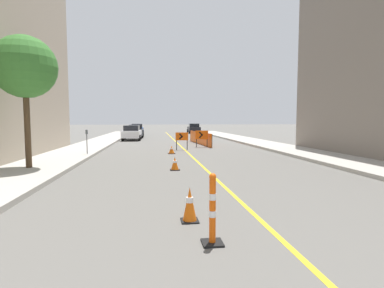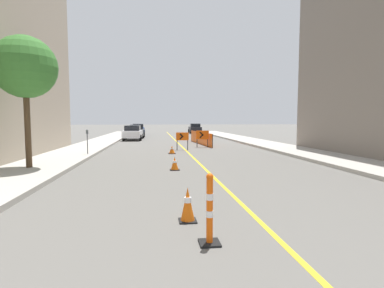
% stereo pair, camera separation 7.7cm
% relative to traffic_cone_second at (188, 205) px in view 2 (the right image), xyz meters
% --- Properties ---
extents(lane_stripe, '(0.12, 57.12, 0.01)m').
position_rel_traffic_cone_second_xyz_m(lane_stripe, '(1.52, 19.37, -0.36)').
color(lane_stripe, gold).
rests_on(lane_stripe, ground_plane).
extents(sidewalk_left, '(3.09, 57.12, 0.17)m').
position_rel_traffic_cone_second_xyz_m(sidewalk_left, '(-5.79, 19.37, -0.28)').
color(sidewalk_left, '#ADA89E').
rests_on(sidewalk_left, ground_plane).
extents(sidewalk_right, '(3.09, 57.12, 0.17)m').
position_rel_traffic_cone_second_xyz_m(sidewalk_right, '(8.84, 19.37, -0.28)').
color(sidewalk_right, '#ADA89E').
rests_on(sidewalk_right, ground_plane).
extents(traffic_cone_second, '(0.37, 0.37, 0.74)m').
position_rel_traffic_cone_second_xyz_m(traffic_cone_second, '(0.00, 0.00, 0.00)').
color(traffic_cone_second, black).
rests_on(traffic_cone_second, ground_plane).
extents(traffic_cone_third, '(0.41, 0.41, 0.58)m').
position_rel_traffic_cone_second_xyz_m(traffic_cone_third, '(0.17, 6.59, -0.08)').
color(traffic_cone_third, black).
rests_on(traffic_cone_third, ground_plane).
extents(traffic_cone_fourth, '(0.47, 0.47, 0.52)m').
position_rel_traffic_cone_second_xyz_m(traffic_cone_fourth, '(0.42, 12.97, -0.11)').
color(traffic_cone_fourth, black).
rests_on(traffic_cone_fourth, ground_plane).
extents(delineator_post_front, '(0.36, 0.36, 1.25)m').
position_rel_traffic_cone_second_xyz_m(delineator_post_front, '(0.25, -1.21, 0.18)').
color(delineator_post_front, black).
rests_on(delineator_post_front, ground_plane).
extents(arrow_barricade_primary, '(0.91, 0.11, 1.27)m').
position_rel_traffic_cone_second_xyz_m(arrow_barricade_primary, '(1.31, 15.27, 0.54)').
color(arrow_barricade_primary, '#EF560C').
rests_on(arrow_barricade_primary, ground_plane).
extents(arrow_barricade_secondary, '(1.02, 0.14, 1.33)m').
position_rel_traffic_cone_second_xyz_m(arrow_barricade_secondary, '(3.10, 17.27, 0.56)').
color(arrow_barricade_secondary, '#EF560C').
rests_on(arrow_barricade_secondary, ground_plane).
extents(safety_mesh_fence, '(0.70, 8.11, 1.10)m').
position_rel_traffic_cone_second_xyz_m(safety_mesh_fence, '(3.43, 20.40, 0.18)').
color(safety_mesh_fence, '#EF560C').
rests_on(safety_mesh_fence, ground_plane).
extents(parked_car_curb_near, '(1.96, 4.36, 1.59)m').
position_rel_traffic_cone_second_xyz_m(parked_car_curb_near, '(-2.99, 26.49, 0.43)').
color(parked_car_curb_near, silver).
rests_on(parked_car_curb_near, ground_plane).
extents(parked_car_curb_mid, '(1.99, 4.38, 1.59)m').
position_rel_traffic_cone_second_xyz_m(parked_car_curb_mid, '(-2.88, 31.46, 0.43)').
color(parked_car_curb_mid, '#474C51').
rests_on(parked_car_curb_mid, ground_plane).
extents(parked_car_curb_far, '(2.03, 4.39, 1.59)m').
position_rel_traffic_cone_second_xyz_m(parked_car_curb_far, '(-3.14, 40.10, 0.43)').
color(parked_car_curb_far, navy).
rests_on(parked_car_curb_far, ground_plane).
extents(parked_car_opposite_side, '(1.95, 4.35, 1.59)m').
position_rel_traffic_cone_second_xyz_m(parked_car_opposite_side, '(5.94, 42.59, 0.43)').
color(parked_car_opposite_side, black).
rests_on(parked_car_opposite_side, ground_plane).
extents(parking_meter_far_curb, '(0.12, 0.11, 1.45)m').
position_rel_traffic_cone_second_xyz_m(parking_meter_far_curb, '(-4.60, 11.93, 0.82)').
color(parking_meter_far_curb, '#4C4C51').
rests_on(parking_meter_far_curb, sidewalk_left).
extents(street_tree_left_near, '(2.55, 2.55, 5.44)m').
position_rel_traffic_cone_second_xyz_m(street_tree_left_near, '(-5.95, 7.07, 3.94)').
color(street_tree_left_near, '#4C3823').
rests_on(street_tree_left_near, sidewalk_left).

